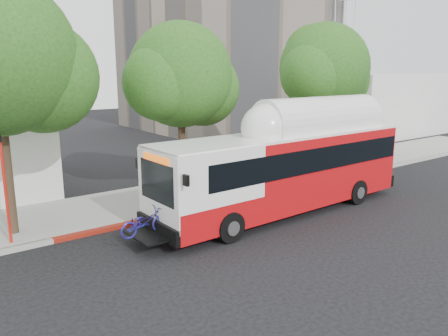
% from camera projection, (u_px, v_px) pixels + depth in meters
% --- Properties ---
extents(ground, '(120.00, 120.00, 0.00)m').
position_uv_depth(ground, '(280.00, 227.00, 17.98)').
color(ground, black).
rests_on(ground, ground).
extents(sidewalk, '(60.00, 5.00, 0.15)m').
position_uv_depth(sidewalk, '(194.00, 192.00, 23.05)').
color(sidewalk, gray).
rests_on(sidewalk, ground).
extents(curb_strip, '(60.00, 0.30, 0.15)m').
position_uv_depth(curb_strip, '(224.00, 203.00, 21.01)').
color(curb_strip, gray).
rests_on(curb_strip, ground).
extents(red_curb_segment, '(10.00, 0.32, 0.16)m').
position_uv_depth(red_curb_segment, '(169.00, 215.00, 19.26)').
color(red_curb_segment, maroon).
rests_on(red_curb_segment, ground).
extents(street_tree_left, '(6.67, 5.80, 9.74)m').
position_uv_depth(street_tree_left, '(9.00, 62.00, 15.92)').
color(street_tree_left, '#2D2116').
rests_on(street_tree_left, ground).
extents(street_tree_mid, '(5.75, 5.00, 8.62)m').
position_uv_depth(street_tree_mid, '(187.00, 79.00, 21.10)').
color(street_tree_mid, '#2D2116').
rests_on(street_tree_mid, ground).
extents(street_tree_right, '(6.21, 5.40, 9.18)m').
position_uv_depth(street_tree_right, '(328.00, 72.00, 26.72)').
color(street_tree_right, '#2D2116').
rests_on(street_tree_right, ground).
extents(horizon_block, '(20.00, 12.00, 6.00)m').
position_uv_depth(horizon_block, '(379.00, 102.00, 47.35)').
color(horizon_block, silver).
rests_on(horizon_block, ground).
extents(transit_bus, '(14.04, 3.26, 4.13)m').
position_uv_depth(transit_bus, '(287.00, 170.00, 19.61)').
color(transit_bus, '#B20C10').
rests_on(transit_bus, ground).
extents(signal_pole, '(0.12, 0.39, 4.13)m').
position_uv_depth(signal_pole, '(6.00, 191.00, 15.57)').
color(signal_pole, red).
rests_on(signal_pole, ground).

